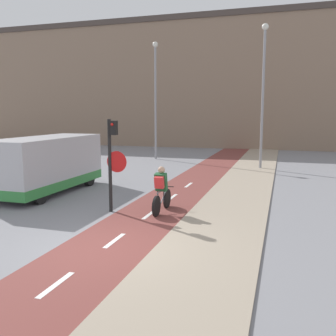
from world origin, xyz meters
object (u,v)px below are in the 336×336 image
traffic_light_pole (112,155)px  van (47,165)px  cyclist_near (161,191)px  street_lamp_far (155,90)px  street_lamp_sidewalk (263,83)px

traffic_light_pole → van: bearing=152.8°
traffic_light_pole → van: (-3.74, 1.92, -0.75)m
traffic_light_pole → cyclist_near: traffic_light_pole is taller
street_lamp_far → cyclist_near: bearing=-70.3°
street_lamp_sidewalk → traffic_light_pole: bearing=-109.7°
street_lamp_sidewalk → van: bearing=-130.3°
traffic_light_pole → street_lamp_sidewalk: 11.99m
street_lamp_sidewalk → cyclist_near: street_lamp_sidewalk is taller
street_lamp_sidewalk → van: size_ratio=1.49×
van → cyclist_near: bearing=-16.7°
street_lamp_sidewalk → cyclist_near: size_ratio=4.53×
street_lamp_sidewalk → cyclist_near: 11.59m
street_lamp_far → van: street_lamp_far is taller
street_lamp_far → van: 12.21m
cyclist_near → van: (-5.24, 1.57, 0.38)m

